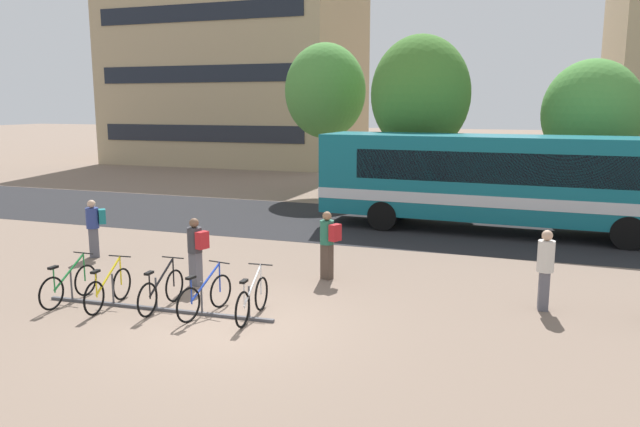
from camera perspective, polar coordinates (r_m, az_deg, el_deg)
ground at (r=12.04m, az=-8.49°, el=-10.32°), size 200.00×200.00×0.00m
bus_lane_asphalt at (r=21.78m, az=4.71°, el=-0.96°), size 80.00×7.20×0.01m
city_bus at (r=20.87m, az=16.55°, el=3.09°), size 12.13×3.13×3.20m
bike_rack at (r=13.14m, az=-15.05°, el=-8.38°), size 5.16×0.34×0.70m
parked_bicycle_green_0 at (r=14.15m, az=-22.47°, el=-6.23°), size 0.52×1.72×0.99m
parked_bicycle_yellow_1 at (r=13.55m, az=-19.23°, el=-6.74°), size 0.52×1.72×0.99m
parked_bicycle_black_2 at (r=13.12m, az=-14.66°, el=-7.05°), size 0.52×1.72×0.99m
parked_bicycle_blue_3 at (r=12.58m, az=-10.73°, el=-7.64°), size 0.52×1.71×0.99m
parked_bicycle_white_4 at (r=12.23m, az=-6.37°, el=-8.04°), size 0.52×1.72×0.99m
commuter_red_pack_0 at (r=14.44m, az=-11.55°, el=-3.12°), size 0.59×0.46×1.61m
commuter_teal_pack_1 at (r=17.94m, az=-20.41°, el=-0.96°), size 0.60×0.57×1.62m
commuter_black_pack_2 at (r=13.34m, az=20.36°, el=-4.47°), size 0.36×0.54×1.69m
commuter_red_pack_3 at (r=14.67m, az=0.76°, el=-2.54°), size 0.60×0.49×1.67m
street_tree_0 at (r=24.74m, az=9.40°, el=10.94°), size 3.91×3.91×6.91m
street_tree_2 at (r=28.42m, az=0.50°, el=11.38°), size 3.70×3.70×6.98m
street_tree_3 at (r=25.04m, az=24.12°, el=8.57°), size 3.61×3.61×5.87m
building_left_wing at (r=46.86m, az=-7.60°, el=14.40°), size 16.82×11.97×15.45m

